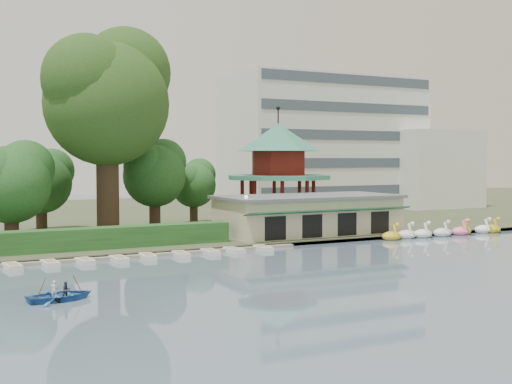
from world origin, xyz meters
TOP-DOWN VIEW (x-y plane):
  - ground_plane at (0.00, 0.00)m, footprint 220.00×220.00m
  - shore at (0.00, 52.00)m, footprint 220.00×70.00m
  - embankment at (0.00, 17.30)m, footprint 220.00×0.60m
  - dock at (-12.00, 17.20)m, footprint 34.00×1.60m
  - boathouse at (10.00, 21.97)m, footprint 18.60×9.39m
  - pavilion at (12.00, 32.00)m, footprint 12.40×12.40m
  - office_building at (32.67, 49.00)m, footprint 38.00×18.00m
  - hedge at (-15.00, 20.50)m, footprint 30.00×2.00m
  - lamp_post at (1.50, 19.00)m, footprint 0.36×0.36m
  - big_tree at (-8.84, 28.19)m, footprint 13.16×12.26m
  - small_trees at (-13.79, 31.04)m, footprint 38.65×16.73m
  - swan_boats at (23.50, 16.56)m, footprint 15.85×2.11m
  - moored_rowboats at (-12.60, 15.84)m, footprint 29.88×2.67m
  - rowboat_with_passengers at (-17.84, 3.44)m, footprint 5.57×4.28m

SIDE VIEW (x-z plane):
  - ground_plane at x=0.00m, z-range 0.00..0.00m
  - dock at x=-12.00m, z-range 0.00..0.24m
  - embankment at x=0.00m, z-range 0.00..0.30m
  - moored_rowboats at x=-12.60m, z-range 0.00..0.36m
  - shore at x=0.00m, z-range 0.00..0.40m
  - swan_boats at x=23.50m, z-range -0.56..1.35m
  - rowboat_with_passengers at x=-17.84m, z-range -0.47..1.54m
  - hedge at x=-15.00m, z-range 0.40..2.20m
  - boathouse at x=10.00m, z-range 0.42..4.32m
  - lamp_post at x=1.50m, z-range 1.20..5.48m
  - small_trees at x=-13.79m, z-range 1.09..10.87m
  - pavilion at x=12.00m, z-range 0.73..14.23m
  - office_building at x=32.67m, z-range -0.27..19.73m
  - big_tree at x=-8.84m, z-range 4.01..24.73m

